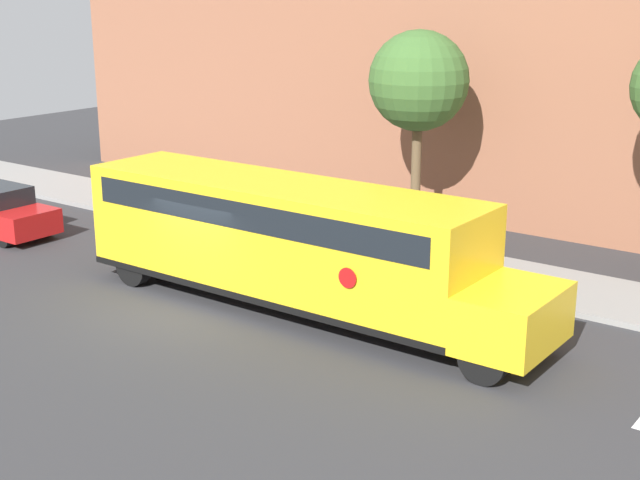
% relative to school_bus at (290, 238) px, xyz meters
% --- Properties ---
extents(ground_plane, '(60.00, 60.00, 0.00)m').
position_rel_school_bus_xyz_m(ground_plane, '(-1.93, -1.58, -1.75)').
color(ground_plane, '#333335').
extents(sidewalk_strip, '(44.00, 3.00, 0.15)m').
position_rel_school_bus_xyz_m(sidewalk_strip, '(-1.93, 4.92, -1.68)').
color(sidewalk_strip, gray).
rests_on(sidewalk_strip, ground).
extents(building_backdrop, '(32.00, 4.00, 10.48)m').
position_rel_school_bus_xyz_m(building_backdrop, '(-1.93, 11.42, 3.49)').
color(building_backdrop, '#935B42').
rests_on(building_backdrop, ground).
extents(school_bus, '(11.98, 2.57, 3.02)m').
position_rel_school_bus_xyz_m(school_bus, '(0.00, 0.00, 0.00)').
color(school_bus, yellow).
rests_on(school_bus, ground).
extents(tree_far_sidewalk, '(2.94, 2.94, 6.22)m').
position_rel_school_bus_xyz_m(tree_far_sidewalk, '(-0.77, 7.07, 2.96)').
color(tree_far_sidewalk, brown).
rests_on(tree_far_sidewalk, ground).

